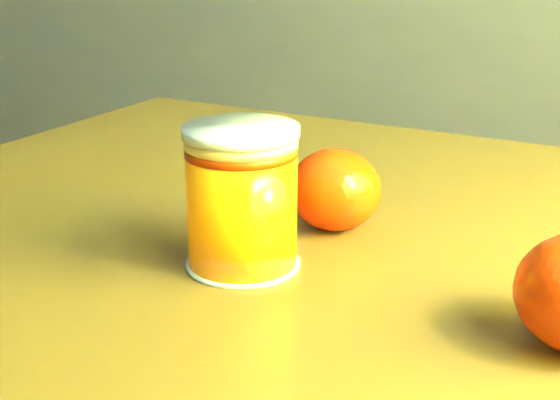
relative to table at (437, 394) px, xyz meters
The scene contains 4 objects.
kitchen_counter 1.64m from the table, 127.15° to the left, with size 3.15×0.60×0.90m, color #515156.
table is the anchor object (origin of this frame).
juice_glass 0.19m from the table, 154.41° to the right, with size 0.07×0.07×0.09m.
orange_front 0.16m from the table, 161.15° to the left, with size 0.07×0.07×0.06m, color red.
Camera 1 is at (1.11, -0.30, 0.94)m, focal length 50.00 mm.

